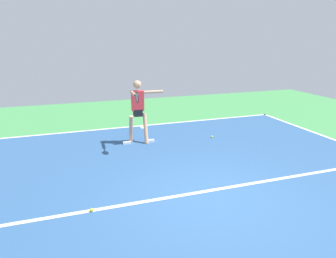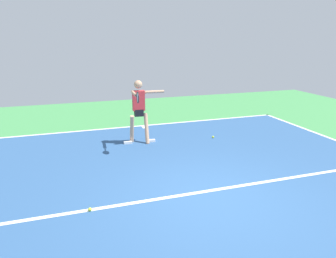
% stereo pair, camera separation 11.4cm
% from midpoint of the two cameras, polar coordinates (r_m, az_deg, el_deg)
% --- Properties ---
extents(ground_plane, '(20.82, 20.82, 0.00)m').
position_cam_midpoint_polar(ground_plane, '(6.39, 7.36, -11.94)').
color(ground_plane, '#428E4C').
extents(court_surface, '(10.33, 11.07, 0.00)m').
position_cam_midpoint_polar(court_surface, '(6.39, 7.36, -11.92)').
color(court_surface, '#2D5484').
rests_on(court_surface, ground_plane).
extents(court_line_baseline_near, '(10.33, 0.10, 0.01)m').
position_cam_midpoint_polar(court_line_baseline_near, '(11.23, -5.16, 0.58)').
color(court_line_baseline_near, white).
rests_on(court_line_baseline_near, ground_plane).
extents(court_line_service, '(7.75, 0.10, 0.01)m').
position_cam_midpoint_polar(court_line_service, '(6.60, 6.32, -10.92)').
color(court_line_service, white).
rests_on(court_line_service, ground_plane).
extents(court_line_centre_mark, '(0.10, 0.30, 0.01)m').
position_cam_midpoint_polar(court_line_centre_mark, '(11.04, -4.91, 0.31)').
color(court_line_centre_mark, white).
rests_on(court_line_centre_mark, ground_plane).
extents(tennis_player, '(1.20, 1.26, 1.84)m').
position_cam_midpoint_polar(tennis_player, '(9.12, -5.67, 3.82)').
color(tennis_player, tan).
rests_on(tennis_player, ground_plane).
extents(tennis_ball_by_baseline, '(0.07, 0.07, 0.07)m').
position_cam_midpoint_polar(tennis_ball_by_baseline, '(6.03, -13.96, -13.79)').
color(tennis_ball_by_baseline, '#CCE033').
rests_on(tennis_ball_by_baseline, ground_plane).
extents(tennis_ball_near_service_line, '(0.07, 0.07, 0.07)m').
position_cam_midpoint_polar(tennis_ball_near_service_line, '(9.94, 7.48, -1.38)').
color(tennis_ball_near_service_line, '#CCE033').
rests_on(tennis_ball_near_service_line, ground_plane).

